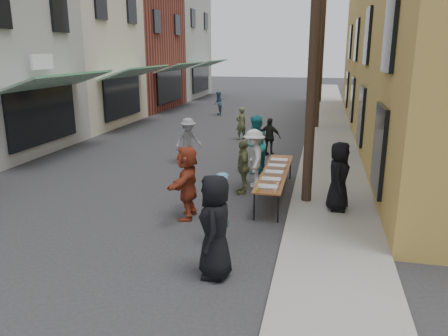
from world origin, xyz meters
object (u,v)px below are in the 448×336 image
at_px(utility_pole_far, 323,43).
at_px(serving_table, 275,173).
at_px(utility_pole_near, 315,29).
at_px(server, 339,176).
at_px(utility_pole_mid, 321,40).
at_px(catering_tray_sausage, 268,188).
at_px(guest_front_a, 215,227).
at_px(guest_front_c, 255,144).

bearing_deg(utility_pole_far, serving_table, -92.17).
distance_m(utility_pole_near, utility_pole_far, 24.00).
bearing_deg(server, utility_pole_near, 61.63).
bearing_deg(utility_pole_mid, server, -86.43).
height_order(utility_pole_near, catering_tray_sausage, utility_pole_near).
bearing_deg(guest_front_a, utility_pole_mid, 167.64).
relative_size(utility_pole_mid, catering_tray_sausage, 18.00).
relative_size(utility_pole_near, server, 5.13).
height_order(utility_pole_mid, utility_pole_far, same).
bearing_deg(server, utility_pole_far, 8.54).
bearing_deg(serving_table, utility_pole_far, 87.83).
relative_size(utility_pole_near, utility_pole_mid, 1.00).
bearing_deg(guest_front_c, server, 51.10).
bearing_deg(guest_front_c, serving_table, 34.23).
xyz_separation_m(utility_pole_far, catering_tray_sausage, (-0.90, -25.28, -3.71)).
height_order(utility_pole_far, server, utility_pole_far).
bearing_deg(guest_front_c, utility_pole_near, 46.36).
relative_size(utility_pole_far, guest_front_a, 4.67).
bearing_deg(utility_pole_mid, guest_front_a, -95.11).
relative_size(serving_table, server, 2.28).
bearing_deg(guest_front_c, catering_tray_sausage, 25.91).
bearing_deg(utility_pole_near, guest_front_a, -108.66).
xyz_separation_m(serving_table, server, (1.68, -0.92, 0.26)).
bearing_deg(serving_table, utility_pole_near, -22.61).
bearing_deg(catering_tray_sausage, utility_pole_far, 87.97).
distance_m(utility_pole_near, guest_front_a, 5.77).
distance_m(utility_pole_mid, utility_pole_far, 12.00).
height_order(serving_table, server, server).
height_order(utility_pole_mid, catering_tray_sausage, utility_pole_mid).
relative_size(guest_front_a, guest_front_c, 0.99).
relative_size(utility_pole_mid, server, 5.13).
bearing_deg(utility_pole_mid, serving_table, -94.41).
xyz_separation_m(utility_pole_mid, guest_front_c, (-1.84, -9.23, -3.53)).
bearing_deg(catering_tray_sausage, guest_front_a, -100.47).
bearing_deg(serving_table, utility_pole_mid, 85.59).
height_order(utility_pole_near, guest_front_a, utility_pole_near).
relative_size(utility_pole_mid, utility_pole_far, 1.00).
bearing_deg(serving_table, server, -28.80).
relative_size(utility_pole_mid, guest_front_a, 4.67).
distance_m(utility_pole_near, server, 3.65).
relative_size(serving_table, guest_front_a, 2.08).
height_order(guest_front_a, guest_front_c, guest_front_c).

